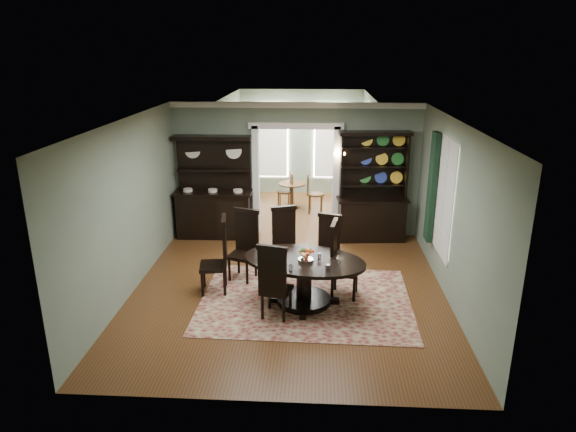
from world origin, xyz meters
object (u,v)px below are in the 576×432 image
(sideboard, at_px, (214,202))
(parlor_table, at_px, (292,192))
(dining_table, at_px, (304,273))
(welsh_dresser, at_px, (372,201))

(sideboard, bearing_deg, parlor_table, 52.68)
(dining_table, height_order, sideboard, sideboard)
(sideboard, relative_size, parlor_table, 3.10)
(dining_table, distance_m, parlor_table, 5.43)
(dining_table, distance_m, sideboard, 3.82)
(sideboard, xyz_separation_m, welsh_dresser, (3.54, 0.00, 0.08))
(dining_table, bearing_deg, parlor_table, 109.40)
(dining_table, xyz_separation_m, sideboard, (-2.12, 3.16, 0.24))
(parlor_table, bearing_deg, welsh_dresser, -49.89)
(sideboard, bearing_deg, dining_table, -57.22)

